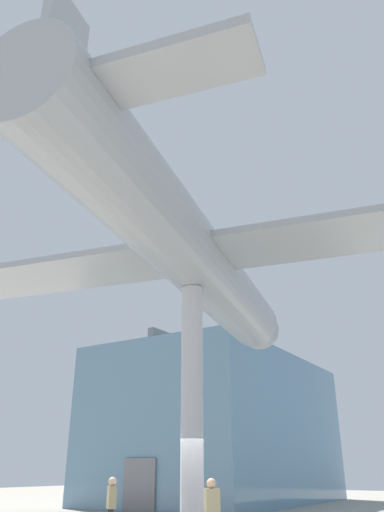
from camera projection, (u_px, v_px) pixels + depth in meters
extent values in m
cube|color=#60849E|center=(222.00, 429.00, 30.29)|extent=(9.70, 15.84, 8.10)
cube|color=slate|center=(220.00, 358.00, 32.00)|extent=(0.36, 15.04, 0.60)
cube|color=slate|center=(139.00, 485.00, 22.94)|extent=(1.80, 0.12, 2.30)
cylinder|color=#B7B7BC|center=(192.00, 412.00, 11.87)|extent=(0.54, 0.54, 6.22)
cylinder|color=#93999E|center=(192.00, 256.00, 13.45)|extent=(4.94, 14.65, 1.84)
cube|color=#93999E|center=(192.00, 256.00, 13.45)|extent=(20.49, 6.67, 0.18)
cube|color=#93999E|center=(57.00, 99.00, 7.94)|extent=(6.61, 2.39, 0.18)
cube|color=#93999E|center=(63.00, 49.00, 8.36)|extent=(0.41, 1.11, 2.05)
cone|color=#93999E|center=(257.00, 327.00, 20.27)|extent=(1.78, 1.46, 1.57)
sphere|color=black|center=(261.00, 332.00, 20.93)|extent=(0.44, 0.44, 0.44)
cube|color=#998C66|center=(212.00, 501.00, 12.81)|extent=(0.40, 0.46, 0.60)
sphere|color=tan|center=(211.00, 483.00, 12.97)|extent=(0.24, 0.24, 0.24)
cube|color=#998C66|center=(112.00, 497.00, 14.63)|extent=(0.45, 0.42, 0.60)
sphere|color=beige|center=(112.00, 481.00, 14.79)|extent=(0.24, 0.24, 0.24)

